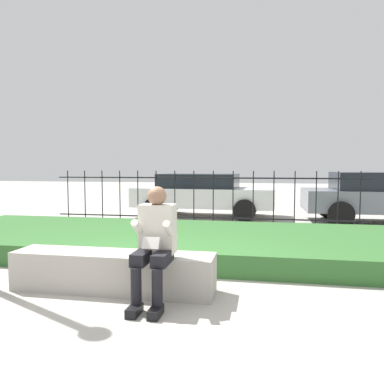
{
  "coord_description": "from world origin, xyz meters",
  "views": [
    {
      "loc": [
        1.36,
        -4.11,
        1.47
      ],
      "look_at": [
        -0.06,
        3.39,
        0.96
      ],
      "focal_mm": 35.0,
      "sensor_mm": 36.0,
      "label": 1
    }
  ],
  "objects_px": {
    "stone_bench": "(113,274)",
    "car_parked_center": "(203,193)",
    "car_parked_right": "(384,196)",
    "person_seated_reader": "(155,240)"
  },
  "relations": [
    {
      "from": "person_seated_reader",
      "to": "car_parked_right",
      "type": "height_order",
      "value": "car_parked_right"
    },
    {
      "from": "stone_bench",
      "to": "car_parked_right",
      "type": "distance_m",
      "value": 8.01
    },
    {
      "from": "stone_bench",
      "to": "car_parked_center",
      "type": "bearing_deg",
      "value": 90.05
    },
    {
      "from": "person_seated_reader",
      "to": "stone_bench",
      "type": "bearing_deg",
      "value": 154.77
    },
    {
      "from": "car_parked_center",
      "to": "car_parked_right",
      "type": "bearing_deg",
      "value": -2.89
    },
    {
      "from": "car_parked_right",
      "to": "person_seated_reader",
      "type": "bearing_deg",
      "value": -123.38
    },
    {
      "from": "car_parked_right",
      "to": "car_parked_center",
      "type": "distance_m",
      "value": 4.87
    },
    {
      "from": "person_seated_reader",
      "to": "car_parked_center",
      "type": "distance_m",
      "value": 7.14
    },
    {
      "from": "stone_bench",
      "to": "car_parked_center",
      "type": "xyz_separation_m",
      "value": [
        -0.01,
        6.83,
        0.48
      ]
    },
    {
      "from": "car_parked_center",
      "to": "person_seated_reader",
      "type": "bearing_deg",
      "value": -82.4
    }
  ]
}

